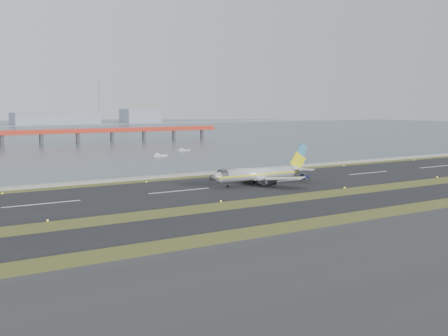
{
  "coord_description": "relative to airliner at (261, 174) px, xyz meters",
  "views": [
    {
      "loc": [
        -78.61,
        -113.92,
        25.22
      ],
      "look_at": [
        10.46,
        22.0,
        6.99
      ],
      "focal_mm": 45.0,
      "sensor_mm": 36.0,
      "label": 1
    }
  ],
  "objects": [
    {
      "name": "airliner",
      "position": [
        0.0,
        0.0,
        0.0
      ],
      "size": [
        38.52,
        32.89,
        12.8
      ],
      "color": "silver",
      "rests_on": "ground"
    },
    {
      "name": "ground",
      "position": [
        -28.47,
        -28.18,
        -3.46
      ],
      "size": [
        1000.0,
        1000.0,
        0.0
      ],
      "primitive_type": "plane",
      "color": "#384418",
      "rests_on": "ground"
    },
    {
      "name": "seawall",
      "position": [
        -28.47,
        31.82,
        -2.96
      ],
      "size": [
        1000.0,
        2.5,
        1.0
      ],
      "primitive_type": "cube",
      "color": "gray",
      "rests_on": "ground"
    },
    {
      "name": "workboat_near",
      "position": [
        16.67,
        105.23,
        -2.86
      ],
      "size": [
        7.96,
        3.08,
        1.89
      ],
      "rotation": [
        0.0,
        0.0,
        0.08
      ],
      "color": "silver",
      "rests_on": "ground"
    },
    {
      "name": "red_pier",
      "position": [
        -8.47,
        221.82,
        3.82
      ],
      "size": [
        260.0,
        5.0,
        10.2
      ],
      "color": "red",
      "rests_on": "ground"
    },
    {
      "name": "apron_strip",
      "position": [
        -28.47,
        -83.18,
        -3.41
      ],
      "size": [
        1000.0,
        50.0,
        0.1
      ],
      "primitive_type": "cube",
      "color": "#2C2C2F",
      "rests_on": "ground"
    },
    {
      "name": "workboat_far",
      "position": [
        43.76,
        129.06,
        -2.96
      ],
      "size": [
        6.79,
        3.76,
        1.57
      ],
      "rotation": [
        0.0,
        0.0,
        -0.28
      ],
      "color": "silver",
      "rests_on": "ground"
    },
    {
      "name": "taxiway_strip",
      "position": [
        -28.47,
        -40.18,
        -3.41
      ],
      "size": [
        1000.0,
        18.0,
        0.1
      ],
      "primitive_type": "cube",
      "color": "black",
      "rests_on": "ground"
    },
    {
      "name": "runway_strip",
      "position": [
        -28.47,
        1.82,
        -3.41
      ],
      "size": [
        1000.0,
        45.0,
        0.1
      ],
      "primitive_type": "cube",
      "color": "black",
      "rests_on": "ground"
    },
    {
      "name": "pushback_tug",
      "position": [
        20.35,
        2.18,
        -2.48
      ],
      "size": [
        3.42,
        2.39,
        2.01
      ],
      "rotation": [
        0.0,
        0.0,
        0.2
      ],
      "color": "#141937",
      "rests_on": "ground"
    }
  ]
}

